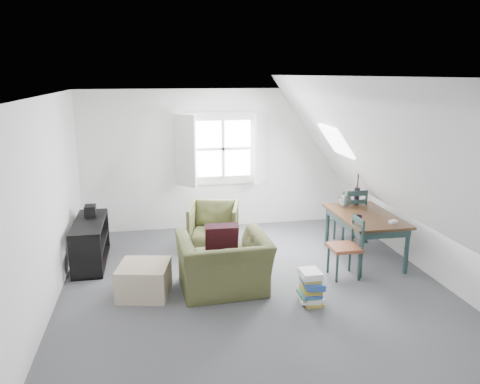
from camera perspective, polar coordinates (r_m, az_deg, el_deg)
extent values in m
plane|color=#4C4C51|center=(6.24, 1.93, -11.91)|extent=(5.50, 5.50, 0.00)
plane|color=white|center=(5.61, 2.14, 11.67)|extent=(5.50, 5.50, 0.00)
plane|color=white|center=(8.44, -2.12, 3.99)|extent=(5.00, 0.00, 5.00)
plane|color=white|center=(3.34, 12.79, -12.81)|extent=(5.00, 0.00, 5.00)
plane|color=white|center=(5.80, -22.84, -1.90)|extent=(0.00, 5.50, 5.50)
plane|color=white|center=(6.80, 23.05, 0.33)|extent=(0.00, 5.50, 5.50)
plane|color=white|center=(5.56, -13.74, 3.72)|extent=(3.19, 5.50, 4.48)
plane|color=white|center=(6.22, 16.19, 4.64)|extent=(3.19, 5.50, 4.48)
cube|color=white|center=(8.39, -2.11, 5.31)|extent=(1.30, 0.04, 1.30)
cube|color=white|center=(8.16, -6.68, 4.97)|extent=(0.35, 0.35, 1.25)
cube|color=white|center=(8.36, 2.69, 5.28)|extent=(0.35, 0.35, 1.25)
cube|color=white|center=(8.38, -2.10, 5.30)|extent=(1.00, 0.02, 1.00)
cube|color=white|center=(8.36, -2.08, 5.28)|extent=(1.08, 0.04, 0.05)
cube|color=white|center=(8.36, -2.08, 5.28)|extent=(0.05, 0.04, 1.08)
cube|color=white|center=(7.39, 11.65, 6.13)|extent=(0.35, 0.75, 0.47)
imported|color=#454926|center=(6.25, -2.00, -11.87)|extent=(1.18, 1.04, 0.74)
imported|color=#454926|center=(7.74, -3.20, -6.59)|extent=(0.94, 0.95, 0.72)
cube|color=#330E18|center=(6.13, -2.27, -5.74)|extent=(0.44, 0.26, 0.44)
cube|color=tan|center=(6.17, -11.60, -10.43)|extent=(0.73, 0.73, 0.41)
cube|color=black|center=(7.26, 15.05, -2.81)|extent=(0.84, 1.40, 0.04)
cube|color=#213735|center=(7.28, 15.02, -3.38)|extent=(0.75, 1.31, 0.11)
cylinder|color=#213735|center=(6.70, 14.49, -7.41)|extent=(0.07, 0.07, 0.66)
cylinder|color=#213735|center=(7.01, 19.65, -6.81)|extent=(0.07, 0.07, 0.66)
cylinder|color=#213735|center=(7.78, 10.60, -4.14)|extent=(0.07, 0.07, 0.66)
cylinder|color=#213735|center=(8.05, 15.20, -3.77)|extent=(0.07, 0.07, 0.66)
sphere|color=silver|center=(7.56, 12.63, -0.97)|extent=(0.21, 0.21, 0.21)
cylinder|color=silver|center=(7.52, 12.68, 0.00)|extent=(0.07, 0.07, 0.11)
cylinder|color=black|center=(7.74, 14.05, -0.50)|extent=(0.09, 0.09, 0.28)
cylinder|color=#3F2D1E|center=(7.67, 14.18, 1.69)|extent=(0.03, 0.06, 0.49)
cylinder|color=#3F2D1E|center=(7.69, 14.26, 1.71)|extent=(0.05, 0.07, 0.49)
cylinder|color=#3F2D1E|center=(7.66, 14.14, 1.67)|extent=(0.06, 0.08, 0.49)
imported|color=black|center=(6.89, 14.26, -3.51)|extent=(0.10, 0.10, 0.09)
cube|color=white|center=(6.96, 18.15, -3.46)|extent=(0.12, 0.10, 0.04)
cube|color=brown|center=(7.96, 13.23, -2.76)|extent=(0.44, 0.44, 0.05)
cylinder|color=#213735|center=(8.26, 13.77, -3.97)|extent=(0.04, 0.04, 0.45)
cylinder|color=#213735|center=(7.96, 14.83, -4.75)|extent=(0.04, 0.04, 0.45)
cylinder|color=#213735|center=(8.12, 11.46, -4.16)|extent=(0.04, 0.04, 0.45)
cylinder|color=#213735|center=(7.81, 12.45, -4.96)|extent=(0.04, 0.04, 0.45)
cylinder|color=#213735|center=(7.80, 15.12, -1.46)|extent=(0.04, 0.04, 0.47)
cylinder|color=#213735|center=(7.65, 12.70, -1.62)|extent=(0.04, 0.04, 0.47)
cube|color=#213735|center=(7.68, 14.00, -0.18)|extent=(0.36, 0.03, 0.08)
cube|color=#213735|center=(7.71, 13.94, -1.16)|extent=(0.36, 0.03, 0.06)
cube|color=brown|center=(6.63, 12.61, -6.61)|extent=(0.40, 0.40, 0.05)
cylinder|color=#213735|center=(6.79, 10.70, -8.03)|extent=(0.03, 0.03, 0.41)
cylinder|color=#213735|center=(6.92, 13.23, -7.76)|extent=(0.03, 0.03, 0.41)
cylinder|color=#213735|center=(6.52, 11.75, -9.07)|extent=(0.03, 0.03, 0.41)
cylinder|color=#213735|center=(6.64, 14.36, -8.76)|extent=(0.03, 0.03, 0.41)
cylinder|color=#213735|center=(6.77, 13.58, -4.34)|extent=(0.03, 0.03, 0.43)
cylinder|color=#213735|center=(6.50, 14.75, -5.22)|extent=(0.03, 0.03, 0.43)
cube|color=#213735|center=(6.58, 14.24, -3.36)|extent=(0.03, 0.32, 0.08)
cube|color=#213735|center=(6.62, 14.18, -4.38)|extent=(0.03, 0.32, 0.06)
cube|color=black|center=(7.42, -17.57, -8.09)|extent=(0.43, 1.28, 0.03)
cube|color=black|center=(7.31, -17.75, -5.88)|extent=(0.43, 1.28, 0.03)
cube|color=black|center=(7.21, -17.94, -3.50)|extent=(0.43, 1.28, 0.03)
cube|color=black|center=(6.74, -18.35, -7.68)|extent=(0.43, 0.03, 0.64)
cube|color=black|center=(7.90, -17.25, -4.35)|extent=(0.43, 0.03, 0.64)
cube|color=#264C99|center=(7.03, -17.98, -8.34)|extent=(0.19, 0.21, 0.23)
cube|color=red|center=(7.48, -17.55, -6.95)|extent=(0.19, 0.26, 0.23)
cube|color=white|center=(7.07, -18.02, -5.50)|extent=(0.19, 0.23, 0.21)
cube|color=black|center=(7.43, -17.78, -2.24)|extent=(0.17, 0.23, 0.18)
cube|color=#B29933|center=(6.00, 8.76, -13.06)|extent=(0.22, 0.29, 0.04)
cube|color=white|center=(5.99, 8.44, -12.71)|extent=(0.28, 0.32, 0.04)
cube|color=white|center=(5.96, 8.89, -12.45)|extent=(0.24, 0.31, 0.04)
cube|color=#337F4C|center=(5.94, 8.38, -12.20)|extent=(0.24, 0.30, 0.03)
cube|color=#264C99|center=(5.91, 8.69, -12.03)|extent=(0.26, 0.33, 0.03)
cube|color=#B29933|center=(5.92, 8.61, -11.70)|extent=(0.22, 0.29, 0.03)
cube|color=#B29933|center=(5.92, 8.62, -11.34)|extent=(0.26, 0.32, 0.04)
cube|color=#264C99|center=(5.88, 9.01, -11.14)|extent=(0.26, 0.33, 0.04)
cube|color=#264C99|center=(5.86, 8.82, -10.84)|extent=(0.26, 0.32, 0.04)
cube|color=#B29933|center=(5.89, 8.59, -10.31)|extent=(0.24, 0.30, 0.04)
cube|color=white|center=(5.86, 8.52, -10.00)|extent=(0.24, 0.28, 0.04)
cube|color=white|center=(5.85, 8.57, -9.62)|extent=(0.24, 0.29, 0.03)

